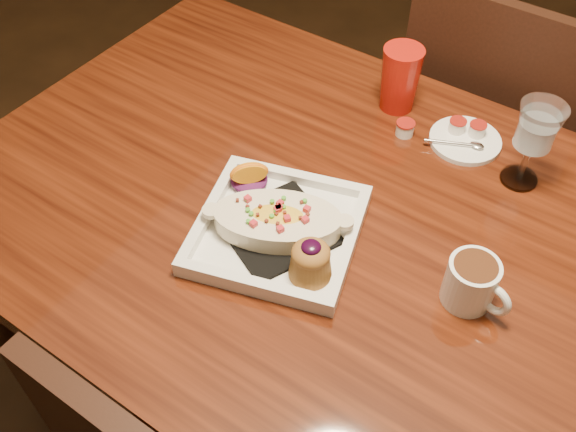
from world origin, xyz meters
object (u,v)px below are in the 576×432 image
Objects in this scene: coffee_mug at (472,282)px; goblet at (536,131)px; plate at (280,228)px; red_tumbler at (400,79)px; saucer at (464,138)px; table at (366,271)px; chair_far at (487,139)px.

goblet reaches higher than coffee_mug.
red_tumbler is (-0.01, 0.42, 0.04)m from plate.
saucer is at bearing -8.22° from red_tumbler.
goblet is 1.22× the size of saucer.
plate is at bearing -110.67° from saucer.
saucer reaches higher than table.
goblet is 1.25× the size of red_tumbler.
goblet reaches higher than red_tumbler.
red_tumbler is (-0.13, -0.30, 0.31)m from chair_far.
coffee_mug is 0.83× the size of red_tumbler.
saucer is at bearing 84.60° from table.
coffee_mug is (0.30, 0.06, 0.02)m from plate.
chair_far is 0.45m from red_tumbler.
plate is at bearing -127.54° from goblet.
red_tumbler reaches higher than table.
chair_far is at bearing 63.65° from plate.
chair_far is at bearing 95.03° from saucer.
coffee_mug reaches higher than table.
saucer is at bearing 95.03° from chair_far.
saucer is (-0.15, 0.33, -0.04)m from coffee_mug.
goblet is (-0.03, 0.29, 0.07)m from coffee_mug.
chair_far is (-0.00, 0.63, -0.15)m from table.
coffee_mug is 0.47m from red_tumbler.
table is at bearing 20.15° from plate.
table is 0.39m from red_tumbler.
coffee_mug is 0.37m from saucer.
plate is at bearing -156.12° from coffee_mug.
table is 4.65× the size of plate.
coffee_mug reaches higher than saucer.
chair_far is at bearing 112.57° from goblet.
chair_far reaches higher than plate.
plate reaches higher than saucer.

